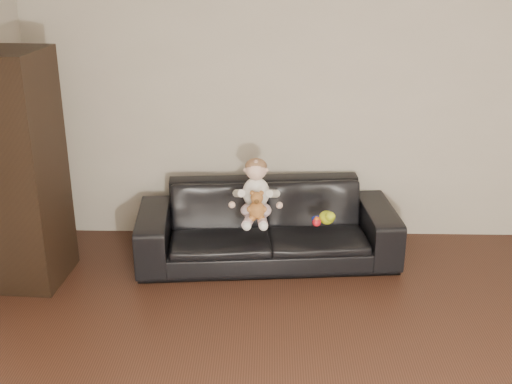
{
  "coord_description": "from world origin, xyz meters",
  "views": [
    {
      "loc": [
        -0.46,
        -2.52,
        2.41
      ],
      "look_at": [
        -0.57,
        2.15,
        0.62
      ],
      "focal_mm": 45.0,
      "sensor_mm": 36.0,
      "label": 1
    }
  ],
  "objects_px": {
    "teddy_bear": "(257,206)",
    "toy_blue_disc": "(318,219)",
    "toy_rattle": "(317,222)",
    "cabinet": "(24,171)",
    "toy_green": "(327,218)",
    "sofa": "(267,224)",
    "baby": "(256,193)"
  },
  "relations": [
    {
      "from": "cabinet",
      "to": "toy_rattle",
      "type": "height_order",
      "value": "cabinet"
    },
    {
      "from": "toy_green",
      "to": "toy_blue_disc",
      "type": "distance_m",
      "value": 0.1
    },
    {
      "from": "toy_rattle",
      "to": "baby",
      "type": "bearing_deg",
      "value": 163.69
    },
    {
      "from": "teddy_bear",
      "to": "toy_blue_disc",
      "type": "xyz_separation_m",
      "value": [
        0.48,
        0.14,
        -0.16
      ]
    },
    {
      "from": "cabinet",
      "to": "toy_rattle",
      "type": "xyz_separation_m",
      "value": [
        2.16,
        0.13,
        -0.44
      ]
    },
    {
      "from": "teddy_bear",
      "to": "toy_rattle",
      "type": "xyz_separation_m",
      "value": [
        0.46,
        0.01,
        -0.14
      ]
    },
    {
      "from": "cabinet",
      "to": "toy_green",
      "type": "relative_size",
      "value": 12.03
    },
    {
      "from": "sofa",
      "to": "toy_blue_disc",
      "type": "relative_size",
      "value": 20.98
    },
    {
      "from": "sofa",
      "to": "toy_green",
      "type": "bearing_deg",
      "value": -28.22
    },
    {
      "from": "cabinet",
      "to": "baby",
      "type": "bearing_deg",
      "value": 12.88
    },
    {
      "from": "cabinet",
      "to": "teddy_bear",
      "type": "height_order",
      "value": "cabinet"
    },
    {
      "from": "sofa",
      "to": "toy_blue_disc",
      "type": "bearing_deg",
      "value": -22.61
    },
    {
      "from": "baby",
      "to": "toy_green",
      "type": "bearing_deg",
      "value": -6.89
    },
    {
      "from": "sofa",
      "to": "toy_blue_disc",
      "type": "xyz_separation_m",
      "value": [
        0.4,
        -0.13,
        0.1
      ]
    },
    {
      "from": "toy_rattle",
      "to": "toy_blue_disc",
      "type": "bearing_deg",
      "value": 81.59
    },
    {
      "from": "sofa",
      "to": "baby",
      "type": "distance_m",
      "value": 0.34
    },
    {
      "from": "toy_blue_disc",
      "to": "toy_green",
      "type": "bearing_deg",
      "value": -48.86
    },
    {
      "from": "sofa",
      "to": "cabinet",
      "type": "relative_size",
      "value": 1.18
    },
    {
      "from": "teddy_bear",
      "to": "sofa",
      "type": "bearing_deg",
      "value": 70.35
    },
    {
      "from": "baby",
      "to": "toy_rattle",
      "type": "relative_size",
      "value": 7.21
    },
    {
      "from": "baby",
      "to": "toy_rattle",
      "type": "xyz_separation_m",
      "value": [
        0.47,
        -0.14,
        -0.18
      ]
    },
    {
      "from": "toy_rattle",
      "to": "toy_blue_disc",
      "type": "distance_m",
      "value": 0.13
    },
    {
      "from": "teddy_bear",
      "to": "toy_rattle",
      "type": "height_order",
      "value": "teddy_bear"
    },
    {
      "from": "cabinet",
      "to": "toy_blue_disc",
      "type": "relative_size",
      "value": 17.74
    },
    {
      "from": "cabinet",
      "to": "toy_rattle",
      "type": "relative_size",
      "value": 25.79
    },
    {
      "from": "teddy_bear",
      "to": "toy_rattle",
      "type": "relative_size",
      "value": 3.42
    },
    {
      "from": "cabinet",
      "to": "teddy_bear",
      "type": "xyz_separation_m",
      "value": [
        1.7,
        0.12,
        -0.31
      ]
    },
    {
      "from": "teddy_bear",
      "to": "toy_blue_disc",
      "type": "height_order",
      "value": "teddy_bear"
    },
    {
      "from": "toy_blue_disc",
      "to": "cabinet",
      "type": "bearing_deg",
      "value": -173.26
    },
    {
      "from": "sofa",
      "to": "toy_rattle",
      "type": "relative_size",
      "value": 30.51
    },
    {
      "from": "cabinet",
      "to": "toy_green",
      "type": "height_order",
      "value": "cabinet"
    },
    {
      "from": "toy_rattle",
      "to": "toy_blue_disc",
      "type": "xyz_separation_m",
      "value": [
        0.02,
        0.13,
        -0.03
      ]
    }
  ]
}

